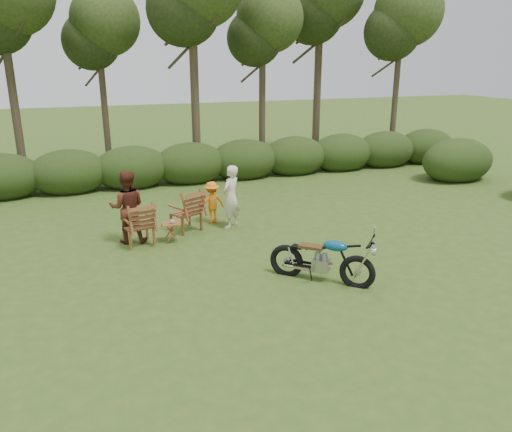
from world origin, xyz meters
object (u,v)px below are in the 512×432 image
object	(u,v)px
cup	(172,222)
adult_b	(130,242)
side_table	(171,232)
child	(212,222)
adult_a	(231,227)
lawn_chair_right	(187,230)
motorcycle	(320,280)
lawn_chair_left	(140,244)

from	to	relation	value
cup	adult_b	distance (m)	1.15
side_table	child	size ratio (longest dim) A/B	0.42
adult_a	child	distance (m)	0.64
side_table	cup	bearing A→B (deg)	-50.88
lawn_chair_right	adult_a	size ratio (longest dim) A/B	0.65
adult_a	adult_b	world-z (taller)	adult_b
side_table	cup	world-z (taller)	cup
lawn_chair_right	child	distance (m)	0.88
adult_a	adult_b	distance (m)	2.60
cup	lawn_chair_right	bearing A→B (deg)	56.34
motorcycle	lawn_chair_left	xyz separation A→B (m)	(-3.08, 3.25, 0.00)
child	lawn_chair_right	bearing A→B (deg)	18.93
child	adult_a	bearing A→B (deg)	117.47
lawn_chair_left	child	xyz separation A→B (m)	(2.05, 0.98, 0.00)
motorcycle	lawn_chair_right	world-z (taller)	motorcycle
side_table	lawn_chair_right	bearing A→B (deg)	53.14
lawn_chair_left	child	bearing A→B (deg)	-165.73
lawn_chair_left	motorcycle	bearing A→B (deg)	122.17
lawn_chair_right	lawn_chair_left	xyz separation A→B (m)	(-1.26, -0.60, 0.00)
lawn_chair_right	adult_a	xyz separation A→B (m)	(1.15, -0.15, 0.00)
lawn_chair_right	child	world-z (taller)	child
cup	side_table	bearing A→B (deg)	129.12
side_table	adult_b	xyz separation A→B (m)	(-0.94, 0.33, -0.23)
lawn_chair_right	adult_b	world-z (taller)	adult_b
motorcycle	lawn_chair_left	bearing A→B (deg)	176.85
child	lawn_chair_left	bearing A→B (deg)	18.66
lawn_chair_left	adult_a	world-z (taller)	adult_a
side_table	adult_a	distance (m)	1.76
motorcycle	adult_b	size ratio (longest dim) A/B	1.17
motorcycle	lawn_chair_right	size ratio (longest dim) A/B	1.89
lawn_chair_left	child	distance (m)	2.27
motorcycle	child	bearing A→B (deg)	147.12
lawn_chair_right	lawn_chair_left	distance (m)	1.39
motorcycle	side_table	size ratio (longest dim) A/B	4.32
cup	lawn_chair_left	bearing A→B (deg)	171.05
lawn_chair_right	side_table	distance (m)	0.88
cup	child	world-z (taller)	cup
adult_b	lawn_chair_left	bearing A→B (deg)	138.78
cup	adult_b	bearing A→B (deg)	159.25
motorcycle	lawn_chair_right	bearing A→B (deg)	158.73
adult_b	child	bearing A→B (deg)	-150.75
cup	adult_a	size ratio (longest dim) A/B	0.07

